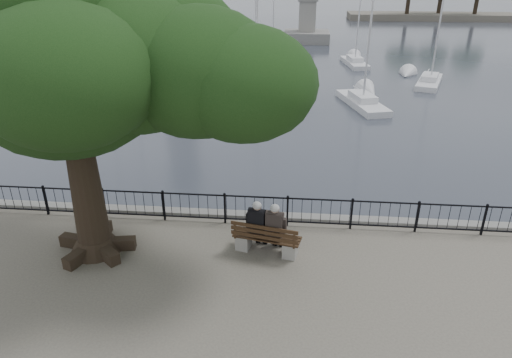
# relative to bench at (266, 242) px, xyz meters

# --- Properties ---
(harbor) EXTENTS (260.00, 260.00, 1.20)m
(harbor) POSITION_rel_bench_xyz_m (-0.44, 2.08, -0.86)
(harbor) COLOR slate
(harbor) RESTS_ON ground
(railing) EXTENTS (22.06, 0.06, 1.00)m
(railing) POSITION_rel_bench_xyz_m (-0.44, 1.58, 0.20)
(railing) COLOR black
(railing) RESTS_ON ground
(bench) EXTENTS (2.03, 0.99, 1.03)m
(bench) POSITION_rel_bench_xyz_m (0.00, 0.00, 0.00)
(bench) COLOR gray
(bench) RESTS_ON ground
(person_left) EXTENTS (0.57, 0.87, 1.63)m
(person_left) POSITION_rel_bench_xyz_m (-0.24, 0.17, 0.39)
(person_left) COLOR black
(person_left) RESTS_ON ground
(person_right) EXTENTS (0.57, 0.87, 1.63)m
(person_right) POSITION_rel_bench_xyz_m (0.27, 0.06, 0.39)
(person_right) COLOR black
(person_right) RESTS_ON ground
(tree) EXTENTS (10.10, 7.06, 8.25)m
(tree) POSITION_rel_bench_xyz_m (-4.18, -0.22, 5.07)
(tree) COLOR black
(tree) RESTS_ON ground
(lion_monument) EXTENTS (5.62, 5.62, 8.38)m
(lion_monument) POSITION_rel_bench_xyz_m (1.56, 49.02, 0.72)
(lion_monument) COLOR slate
(lion_monument) RESTS_ON ground
(sailboat_a) EXTENTS (1.79, 5.56, 10.50)m
(sailboat_a) POSITION_rel_bench_xyz_m (-10.04, 18.22, -1.05)
(sailboat_a) COLOR silver
(sailboat_a) RESTS_ON ground
(sailboat_b) EXTENTS (2.64, 4.86, 10.01)m
(sailboat_b) POSITION_rel_bench_xyz_m (-1.87, 18.02, -1.04)
(sailboat_b) COLOR silver
(sailboat_b) RESTS_ON ground
(sailboat_c) EXTENTS (3.17, 6.19, 12.53)m
(sailboat_c) POSITION_rel_bench_xyz_m (5.11, 19.60, -1.01)
(sailboat_c) COLOR silver
(sailboat_c) RESTS_ON ground
(sailboat_d) EXTENTS (3.37, 5.89, 10.86)m
(sailboat_d) POSITION_rel_bench_xyz_m (11.20, 26.41, -1.04)
(sailboat_d) COLOR silver
(sailboat_d) RESTS_ON ground
(sailboat_e) EXTENTS (3.21, 5.41, 11.52)m
(sailboat_e) POSITION_rel_bench_xyz_m (-15.30, 30.17, -1.02)
(sailboat_e) COLOR silver
(sailboat_e) RESTS_ON ground
(sailboat_f) EXTENTS (2.24, 5.43, 11.83)m
(sailboat_f) POSITION_rel_bench_xyz_m (-1.75, 33.33, -1.01)
(sailboat_f) COLOR silver
(sailboat_f) RESTS_ON ground
(sailboat_g) EXTENTS (2.40, 5.84, 10.25)m
(sailboat_g) POSITION_rel_bench_xyz_m (6.08, 34.15, -1.06)
(sailboat_g) COLOR silver
(sailboat_g) RESTS_ON ground
(sailboat_h) EXTENTS (2.04, 5.95, 12.86)m
(sailboat_h) POSITION_rel_bench_xyz_m (-4.13, 41.23, -1.00)
(sailboat_h) COLOR silver
(sailboat_h) RESTS_ON ground
(sailboat_i) EXTENTS (1.78, 5.21, 11.00)m
(sailboat_i) POSITION_rel_bench_xyz_m (-12.09, 18.51, -1.03)
(sailboat_i) COLOR silver
(sailboat_i) RESTS_ON ground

